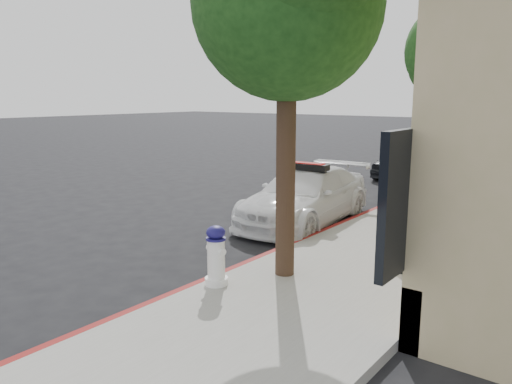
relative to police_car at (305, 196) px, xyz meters
The scene contains 10 objects.
ground 1.95m from the police_car, 126.69° to the right, with size 120.00×120.00×0.00m, color black.
sidewalk 8.90m from the police_car, 73.65° to the left, with size 3.20×50.00×0.15m, color gray.
curb_strip 8.60m from the police_car, 83.57° to the left, with size 0.12×50.00×0.15m, color maroon.
tree_near 5.36m from the police_car, 62.34° to the right, with size 2.92×2.82×5.62m.
tree_mid 6.00m from the police_car, 67.92° to the left, with size 2.77×2.64×5.43m.
police_car is the anchor object (origin of this frame).
parked_car_mid 7.96m from the police_car, 94.45° to the left, with size 1.51×3.74×1.27m, color black.
parked_car_far 17.28m from the police_car, 90.24° to the left, with size 1.58×4.54×1.50m, color #151E36.
fire_hydrant 4.66m from the police_car, 74.43° to the right, with size 0.39×0.35×0.91m.
traffic_cone 3.88m from the police_car, 34.75° to the right, with size 0.48×0.48×0.69m.
Camera 1 is at (7.17, -8.28, 2.95)m, focal length 35.00 mm.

